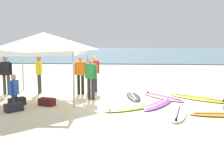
{
  "coord_description": "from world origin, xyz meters",
  "views": [
    {
      "loc": [
        0.59,
        -10.56,
        2.57
      ],
      "look_at": [
        -0.17,
        0.66,
        1.0
      ],
      "focal_mm": 43.56,
      "sensor_mm": 36.0,
      "label": 1
    }
  ],
  "objects_px": {
    "surfboard_orange": "(219,115)",
    "surfboard_purple": "(158,105)",
    "person_black": "(6,73)",
    "person_orange": "(80,73)",
    "gear_bag_near_tent": "(47,102)",
    "gear_bag_on_sand": "(17,102)",
    "canopy_tent": "(43,41)",
    "surfboard_yellow": "(198,98)",
    "gear_bag_by_pole": "(14,107)",
    "surfboard_black": "(133,96)",
    "person_red": "(94,71)",
    "surfboard_pink": "(163,97)",
    "person_yellow": "(39,72)",
    "person_blue": "(14,89)",
    "surfboard_white": "(178,114)",
    "surfboard_lime": "(129,108)",
    "person_green": "(91,76)"
  },
  "relations": [
    {
      "from": "canopy_tent",
      "to": "person_blue",
      "type": "distance_m",
      "value": 2.38
    },
    {
      "from": "surfboard_orange",
      "to": "person_green",
      "type": "distance_m",
      "value": 5.04
    },
    {
      "from": "gear_bag_near_tent",
      "to": "gear_bag_on_sand",
      "type": "distance_m",
      "value": 1.14
    },
    {
      "from": "surfboard_lime",
      "to": "person_orange",
      "type": "bearing_deg",
      "value": 132.14
    },
    {
      "from": "person_orange",
      "to": "person_blue",
      "type": "bearing_deg",
      "value": -133.37
    },
    {
      "from": "surfboard_white",
      "to": "gear_bag_by_pole",
      "type": "relative_size",
      "value": 3.46
    },
    {
      "from": "surfboard_black",
      "to": "gear_bag_by_pole",
      "type": "xyz_separation_m",
      "value": [
        -4.17,
        -2.47,
        0.1
      ]
    },
    {
      "from": "surfboard_black",
      "to": "surfboard_pink",
      "type": "distance_m",
      "value": 1.24
    },
    {
      "from": "gear_bag_by_pole",
      "to": "person_black",
      "type": "bearing_deg",
      "value": 119.03
    },
    {
      "from": "canopy_tent",
      "to": "surfboard_yellow",
      "type": "relative_size",
      "value": 1.35
    },
    {
      "from": "canopy_tent",
      "to": "person_black",
      "type": "xyz_separation_m",
      "value": [
        -1.92,
        0.53,
        -1.4
      ]
    },
    {
      "from": "person_green",
      "to": "person_orange",
      "type": "xyz_separation_m",
      "value": [
        -0.61,
        0.96,
        0.0
      ]
    },
    {
      "from": "surfboard_pink",
      "to": "person_orange",
      "type": "height_order",
      "value": "person_orange"
    },
    {
      "from": "surfboard_yellow",
      "to": "person_red",
      "type": "distance_m",
      "value": 4.74
    },
    {
      "from": "person_orange",
      "to": "gear_bag_on_sand",
      "type": "xyz_separation_m",
      "value": [
        -2.06,
        -2.08,
        -0.85
      ]
    },
    {
      "from": "surfboard_yellow",
      "to": "person_green",
      "type": "height_order",
      "value": "person_green"
    },
    {
      "from": "surfboard_lime",
      "to": "person_black",
      "type": "height_order",
      "value": "person_black"
    },
    {
      "from": "gear_bag_by_pole",
      "to": "surfboard_black",
      "type": "bearing_deg",
      "value": 30.7
    },
    {
      "from": "surfboard_orange",
      "to": "surfboard_lime",
      "type": "bearing_deg",
      "value": 169.06
    },
    {
      "from": "gear_bag_near_tent",
      "to": "person_blue",
      "type": "bearing_deg",
      "value": -172.28
    },
    {
      "from": "surfboard_black",
      "to": "person_orange",
      "type": "height_order",
      "value": "person_orange"
    },
    {
      "from": "person_yellow",
      "to": "gear_bag_by_pole",
      "type": "distance_m",
      "value": 3.18
    },
    {
      "from": "person_red",
      "to": "gear_bag_on_sand",
      "type": "xyz_separation_m",
      "value": [
        -2.59,
        -2.63,
        -0.85
      ]
    },
    {
      "from": "surfboard_purple",
      "to": "surfboard_white",
      "type": "xyz_separation_m",
      "value": [
        0.52,
        -1.23,
        0.0
      ]
    },
    {
      "from": "person_red",
      "to": "surfboard_pink",
      "type": "bearing_deg",
      "value": -18.08
    },
    {
      "from": "person_orange",
      "to": "gear_bag_near_tent",
      "type": "height_order",
      "value": "person_orange"
    },
    {
      "from": "surfboard_white",
      "to": "person_red",
      "type": "height_order",
      "value": "person_red"
    },
    {
      "from": "surfboard_pink",
      "to": "gear_bag_near_tent",
      "type": "relative_size",
      "value": 3.42
    },
    {
      "from": "surfboard_orange",
      "to": "gear_bag_by_pole",
      "type": "height_order",
      "value": "gear_bag_by_pole"
    },
    {
      "from": "gear_bag_near_tent",
      "to": "person_black",
      "type": "bearing_deg",
      "value": 142.52
    },
    {
      "from": "surfboard_orange",
      "to": "gear_bag_on_sand",
      "type": "xyz_separation_m",
      "value": [
        -7.18,
        0.9,
        0.1
      ]
    },
    {
      "from": "person_green",
      "to": "person_yellow",
      "type": "height_order",
      "value": "same"
    },
    {
      "from": "surfboard_yellow",
      "to": "surfboard_pink",
      "type": "bearing_deg",
      "value": 173.86
    },
    {
      "from": "surfboard_purple",
      "to": "canopy_tent",
      "type": "bearing_deg",
      "value": 167.54
    },
    {
      "from": "surfboard_orange",
      "to": "gear_bag_by_pole",
      "type": "bearing_deg",
      "value": 179.47
    },
    {
      "from": "surfboard_orange",
      "to": "surfboard_purple",
      "type": "bearing_deg",
      "value": 147.08
    },
    {
      "from": "surfboard_yellow",
      "to": "gear_bag_on_sand",
      "type": "xyz_separation_m",
      "value": [
        -7.09,
        -1.48,
        0.1
      ]
    },
    {
      "from": "surfboard_purple",
      "to": "person_green",
      "type": "relative_size",
      "value": 1.22
    },
    {
      "from": "person_black",
      "to": "person_orange",
      "type": "distance_m",
      "value": 3.32
    },
    {
      "from": "gear_bag_near_tent",
      "to": "person_orange",
      "type": "bearing_deg",
      "value": 65.98
    },
    {
      "from": "surfboard_lime",
      "to": "surfboard_yellow",
      "type": "distance_m",
      "value": 3.38
    },
    {
      "from": "canopy_tent",
      "to": "surfboard_black",
      "type": "relative_size",
      "value": 1.69
    },
    {
      "from": "person_yellow",
      "to": "gear_bag_near_tent",
      "type": "relative_size",
      "value": 2.85
    },
    {
      "from": "surfboard_pink",
      "to": "gear_bag_on_sand",
      "type": "distance_m",
      "value": 5.88
    },
    {
      "from": "canopy_tent",
      "to": "surfboard_black",
      "type": "xyz_separation_m",
      "value": [
        3.74,
        0.31,
        -2.35
      ]
    },
    {
      "from": "surfboard_yellow",
      "to": "person_green",
      "type": "xyz_separation_m",
      "value": [
        -4.42,
        -0.36,
        0.95
      ]
    },
    {
      "from": "surfboard_purple",
      "to": "surfboard_black",
      "type": "distance_m",
      "value": 1.62
    },
    {
      "from": "surfboard_orange",
      "to": "gear_bag_by_pole",
      "type": "distance_m",
      "value": 6.94
    },
    {
      "from": "surfboard_pink",
      "to": "person_black",
      "type": "bearing_deg",
      "value": 178.14
    },
    {
      "from": "surfboard_purple",
      "to": "person_yellow",
      "type": "bearing_deg",
      "value": 159.66
    }
  ]
}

